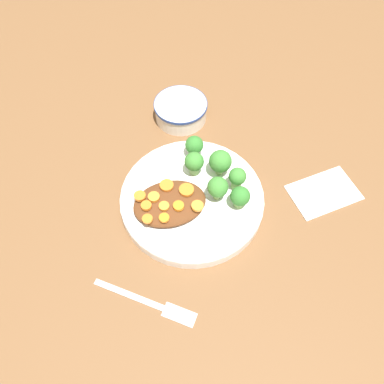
{
  "coord_description": "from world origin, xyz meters",
  "views": [
    {
      "loc": [
        -0.1,
        -0.36,
        0.62
      ],
      "look_at": [
        0.0,
        0.0,
        0.04
      ],
      "focal_mm": 35.0,
      "sensor_mm": 36.0,
      "label": 1
    }
  ],
  "objects": [
    {
      "name": "ground_plane",
      "position": [
        0.0,
        0.0,
        0.0
      ],
      "size": [
        4.0,
        4.0,
        0.0
      ],
      "primitive_type": "plane",
      "color": "brown"
    },
    {
      "name": "plate",
      "position": [
        0.0,
        0.0,
        0.01
      ],
      "size": [
        0.27,
        0.27,
        0.03
      ],
      "color": "white",
      "rests_on": "ground_plane"
    },
    {
      "name": "dip_bowl",
      "position": [
        0.03,
        0.22,
        0.02
      ],
      "size": [
        0.12,
        0.12,
        0.04
      ],
      "color": "white",
      "rests_on": "ground_plane"
    },
    {
      "name": "stew_mound",
      "position": [
        -0.05,
        -0.01,
        0.03
      ],
      "size": [
        0.13,
        0.1,
        0.02
      ],
      "primitive_type": "ellipsoid",
      "color": "#5B3319",
      "rests_on": "plate"
    },
    {
      "name": "broccoli_floret_0",
      "position": [
        0.09,
        0.0,
        0.05
      ],
      "size": [
        0.03,
        0.03,
        0.05
      ],
      "color": "#759E51",
      "rests_on": "plate"
    },
    {
      "name": "broccoli_floret_1",
      "position": [
        0.07,
        0.04,
        0.06
      ],
      "size": [
        0.04,
        0.04,
        0.06
      ],
      "color": "#759E51",
      "rests_on": "plate"
    },
    {
      "name": "broccoli_floret_2",
      "position": [
        0.08,
        -0.04,
        0.05
      ],
      "size": [
        0.04,
        0.04,
        0.05
      ],
      "color": "#759E51",
      "rests_on": "plate"
    },
    {
      "name": "broccoli_floret_3",
      "position": [
        0.02,
        0.05,
        0.05
      ],
      "size": [
        0.04,
        0.04,
        0.05
      ],
      "color": "#7FA85B",
      "rests_on": "plate"
    },
    {
      "name": "broccoli_floret_4",
      "position": [
        0.04,
        -0.01,
        0.05
      ],
      "size": [
        0.04,
        0.04,
        0.05
      ],
      "color": "#7FA85B",
      "rests_on": "plate"
    },
    {
      "name": "broccoli_floret_5",
      "position": [
        0.03,
        0.1,
        0.05
      ],
      "size": [
        0.04,
        0.04,
        0.05
      ],
      "color": "#759E51",
      "rests_on": "plate"
    },
    {
      "name": "carrot_slice_0",
      "position": [
        -0.09,
        -0.01,
        0.05
      ],
      "size": [
        0.02,
        0.02,
        0.01
      ],
      "primitive_type": "cylinder",
      "color": "orange",
      "rests_on": "stew_mound"
    },
    {
      "name": "carrot_slice_1",
      "position": [
        -0.01,
        0.0,
        0.05
      ],
      "size": [
        0.03,
        0.03,
        0.01
      ],
      "primitive_type": "cylinder",
      "color": "orange",
      "rests_on": "stew_mound"
    },
    {
      "name": "carrot_slice_2",
      "position": [
        -0.1,
        0.01,
        0.05
      ],
      "size": [
        0.02,
        0.02,
        0.01
      ],
      "primitive_type": "cylinder",
      "color": "orange",
      "rests_on": "stew_mound"
    },
    {
      "name": "carrot_slice_3",
      "position": [
        -0.04,
        0.02,
        0.05
      ],
      "size": [
        0.03,
        0.03,
        0.01
      ],
      "primitive_type": "cylinder",
      "color": "orange",
      "rests_on": "stew_mound"
    },
    {
      "name": "carrot_slice_4",
      "position": [
        -0.06,
        -0.05,
        0.05
      ],
      "size": [
        0.02,
        0.02,
        0.01
      ],
      "primitive_type": "cylinder",
      "color": "orange",
      "rests_on": "stew_mound"
    },
    {
      "name": "carrot_slice_5",
      "position": [
        -0.03,
        -0.03,
        0.05
      ],
      "size": [
        0.02,
        0.02,
        0.01
      ],
      "primitive_type": "cylinder",
      "color": "orange",
      "rests_on": "stew_mound"
    },
    {
      "name": "carrot_slice_6",
      "position": [
        -0.06,
        -0.02,
        0.05
      ],
      "size": [
        0.02,
        0.02,
        0.01
      ],
      "primitive_type": "cylinder",
      "color": "orange",
      "rests_on": "stew_mound"
    },
    {
      "name": "carrot_slice_7",
      "position": [
        -0.0,
        -0.04,
        0.05
      ],
      "size": [
        0.02,
        0.02,
        0.01
      ],
      "primitive_type": "cylinder",
      "color": "orange",
      "rests_on": "stew_mound"
    },
    {
      "name": "carrot_slice_8",
      "position": [
        -0.09,
        -0.04,
        0.05
      ],
      "size": [
        0.02,
        0.02,
        0.0
      ],
      "primitive_type": "cylinder",
      "color": "orange",
      "rests_on": "stew_mound"
    },
    {
      "name": "carrot_slice_9",
      "position": [
        -0.07,
        0.0,
        0.05
      ],
      "size": [
        0.02,
        0.02,
        0.01
      ],
      "primitive_type": "cylinder",
      "color": "orange",
      "rests_on": "stew_mound"
    },
    {
      "name": "fork",
      "position": [
        -0.11,
        -0.18,
        0.0
      ],
      "size": [
        0.16,
        0.12,
        0.01
      ],
      "rotation": [
        0.0,
        0.0,
        5.66
      ],
      "color": "silver",
      "rests_on": "ground_plane"
    },
    {
      "name": "napkin",
      "position": [
        0.26,
        -0.05,
        0.0
      ],
      "size": [
        0.14,
        0.1,
        0.01
      ],
      "rotation": [
        0.0,
        0.0,
        0.13
      ],
      "color": "white",
      "rests_on": "ground_plane"
    }
  ]
}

